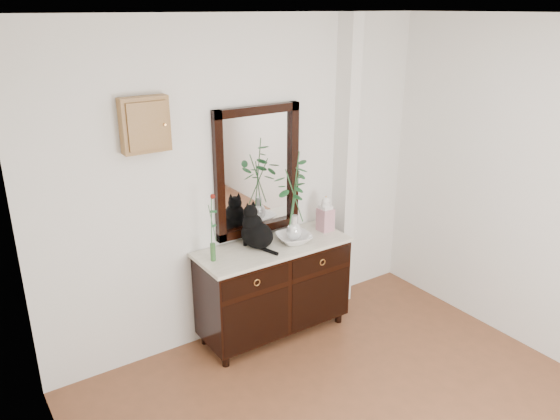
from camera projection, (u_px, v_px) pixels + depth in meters
wall_back at (247, 183)px, 4.56m from camera, size 3.60×0.04×2.70m
pilaster at (345, 167)px, 5.02m from camera, size 0.12×0.20×2.70m
sideboard at (274, 285)px, 4.72m from camera, size 1.33×0.52×0.82m
wall_mirror at (258, 172)px, 4.57m from camera, size 0.80×0.06×1.10m
key_cabinet at (145, 125)px, 3.88m from camera, size 0.35×0.10×0.40m
cat at (257, 227)px, 4.50m from camera, size 0.34×0.38×0.37m
lotus_bowl at (294, 238)px, 4.64m from camera, size 0.35×0.35×0.07m
vase_branches at (294, 197)px, 4.51m from camera, size 0.48×0.48×0.78m
bud_vase_rose at (212, 227)px, 4.22m from camera, size 0.07×0.07×0.57m
ginger_jar at (326, 213)px, 4.85m from camera, size 0.12×0.12×0.33m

